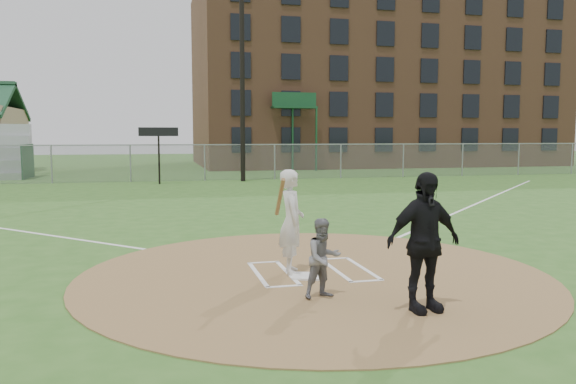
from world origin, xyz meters
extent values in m
plane|color=#326121|center=(0.00, 0.00, 0.00)|extent=(140.00, 140.00, 0.00)
cylinder|color=olive|center=(0.00, 0.00, 0.01)|extent=(8.40, 8.40, 0.02)
cube|color=white|center=(-0.19, -0.24, 0.04)|extent=(0.63, 0.63, 0.03)
cube|color=white|center=(9.00, 9.00, 0.01)|extent=(17.04, 17.04, 0.01)
imported|color=slate|center=(-0.28, -1.49, 0.63)|extent=(0.69, 0.60, 1.22)
imported|color=black|center=(0.89, -2.45, 1.01)|extent=(1.21, 0.63, 1.98)
cube|color=white|center=(-1.00, 0.15, 0.03)|extent=(0.08, 1.80, 0.01)
cube|color=white|center=(-0.45, 0.15, 0.03)|extent=(0.08, 1.80, 0.01)
cube|color=white|center=(-0.72, 1.05, 0.03)|extent=(0.62, 0.08, 0.01)
cube|color=white|center=(-0.72, -0.75, 0.03)|extent=(0.62, 0.08, 0.01)
cube|color=white|center=(1.00, 0.15, 0.03)|extent=(0.08, 1.80, 0.01)
cube|color=white|center=(0.45, 0.15, 0.03)|extent=(0.08, 1.80, 0.01)
cube|color=white|center=(0.72, 1.05, 0.03)|extent=(0.62, 0.08, 0.01)
cube|color=white|center=(0.72, -0.75, 0.03)|extent=(0.62, 0.08, 0.01)
imported|color=silver|center=(-0.38, 0.13, 0.96)|extent=(0.52, 0.73, 1.87)
cylinder|color=brown|center=(-0.68, -0.27, 1.45)|extent=(0.08, 0.60, 0.70)
cube|color=slate|center=(0.00, 22.00, 1.00)|extent=(56.00, 0.03, 2.00)
cube|color=gray|center=(0.00, 22.00, 2.00)|extent=(56.00, 0.06, 0.06)
cube|color=gray|center=(0.00, 22.00, 1.00)|extent=(56.08, 0.08, 2.00)
cube|color=#194728|center=(-10.00, 26.20, 1.00)|extent=(0.08, 3.20, 2.00)
cube|color=brown|center=(16.00, 38.00, 7.50)|extent=(30.00, 16.00, 15.00)
cube|color=black|center=(15.90, 29.94, 7.40)|extent=(26.60, 0.10, 12.20)
cube|color=#194728|center=(7.00, 29.34, 4.50)|extent=(3.20, 1.00, 0.15)
cube|color=#194728|center=(7.00, 29.84, 2.25)|extent=(0.12, 0.12, 4.50)
cube|color=#194728|center=(8.50, 28.89, 2.25)|extent=(0.12, 0.12, 4.50)
cube|color=#194728|center=(7.00, 29.34, 5.05)|extent=(3.20, 0.08, 1.00)
cylinder|color=black|center=(2.00, 21.00, 6.00)|extent=(0.26, 0.26, 12.00)
cylinder|color=black|center=(-2.50, 20.20, 1.30)|extent=(0.10, 0.10, 2.60)
cube|color=black|center=(-2.50, 20.20, 2.70)|extent=(2.00, 0.10, 0.45)
camera|label=1|loc=(-2.76, -9.54, 2.49)|focal=35.00mm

